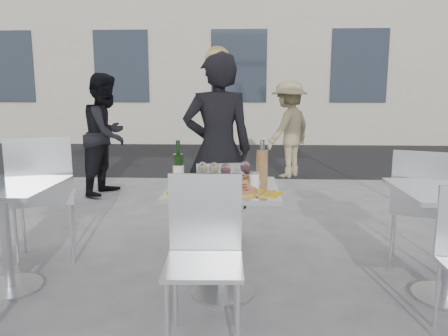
{
  "coord_description": "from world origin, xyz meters",
  "views": [
    {
      "loc": [
        0.13,
        -2.8,
        1.37
      ],
      "look_at": [
        0.0,
        0.15,
        0.85
      ],
      "focal_mm": 35.0,
      "sensor_mm": 36.0,
      "label": 1
    }
  ],
  "objects_px": {
    "pedestrian_a": "(107,134)",
    "pedestrian_b": "(289,129)",
    "wineglass_white_a": "(203,169)",
    "wineglass_red_b": "(245,168)",
    "wineglass_white_b": "(214,169)",
    "woman_diner": "(218,150)",
    "chair_near": "(205,244)",
    "side_table_left": "(4,215)",
    "chair_far": "(219,202)",
    "wine_bottle": "(178,167)",
    "side_chair_lfar": "(42,189)",
    "main_table": "(223,218)",
    "side_chair_rfar": "(421,200)",
    "wineglass_red_a": "(226,171)",
    "napkin_left": "(182,192)",
    "napkin_right": "(265,193)",
    "sugar_shaker": "(254,179)",
    "salad_plate": "(231,181)",
    "pizza_far": "(238,180)",
    "carafe": "(262,165)",
    "pizza_near": "(233,191)"
  },
  "relations": [
    {
      "from": "chair_near",
      "to": "pedestrian_b",
      "type": "height_order",
      "value": "pedestrian_b"
    },
    {
      "from": "sugar_shaker",
      "to": "pedestrian_a",
      "type": "bearing_deg",
      "value": 122.96
    },
    {
      "from": "side_chair_lfar",
      "to": "wineglass_red_b",
      "type": "relative_size",
      "value": 6.57
    },
    {
      "from": "wineglass_white_a",
      "to": "wineglass_red_b",
      "type": "height_order",
      "value": "same"
    },
    {
      "from": "chair_far",
      "to": "sugar_shaker",
      "type": "bearing_deg",
      "value": 102.6
    },
    {
      "from": "chair_near",
      "to": "woman_diner",
      "type": "relative_size",
      "value": 0.54
    },
    {
      "from": "wineglass_white_a",
      "to": "wineglass_red_b",
      "type": "relative_size",
      "value": 1.0
    },
    {
      "from": "pedestrian_a",
      "to": "pizza_far",
      "type": "distance_m",
      "value": 3.29
    },
    {
      "from": "side_chair_rfar",
      "to": "wineglass_red_a",
      "type": "relative_size",
      "value": 6.01
    },
    {
      "from": "pedestrian_b",
      "to": "carafe",
      "type": "relative_size",
      "value": 5.32
    },
    {
      "from": "side_chair_lfar",
      "to": "main_table",
      "type": "bearing_deg",
      "value": 141.76
    },
    {
      "from": "pedestrian_a",
      "to": "pedestrian_b",
      "type": "distance_m",
      "value": 2.86
    },
    {
      "from": "pedestrian_b",
      "to": "wineglass_white_b",
      "type": "relative_size",
      "value": 9.79
    },
    {
      "from": "side_table_left",
      "to": "chair_far",
      "type": "distance_m",
      "value": 1.57
    },
    {
      "from": "side_chair_rfar",
      "to": "carafe",
      "type": "xyz_separation_m",
      "value": [
        -1.21,
        -0.27,
        0.31
      ]
    },
    {
      "from": "wine_bottle",
      "to": "wineglass_white_a",
      "type": "bearing_deg",
      "value": -14.04
    },
    {
      "from": "pedestrian_a",
      "to": "wineglass_white_b",
      "type": "relative_size",
      "value": 10.2
    },
    {
      "from": "pedestrian_b",
      "to": "pizza_far",
      "type": "distance_m",
      "value": 4.13
    },
    {
      "from": "side_table_left",
      "to": "wineglass_red_b",
      "type": "bearing_deg",
      "value": 4.23
    },
    {
      "from": "side_chair_rfar",
      "to": "wineglass_white_a",
      "type": "xyz_separation_m",
      "value": [
        -1.61,
        -0.39,
        0.3
      ]
    },
    {
      "from": "wine_bottle",
      "to": "chair_near",
      "type": "bearing_deg",
      "value": -69.6
    },
    {
      "from": "woman_diner",
      "to": "wineglass_red_b",
      "type": "relative_size",
      "value": 10.84
    },
    {
      "from": "carafe",
      "to": "side_table_left",
      "type": "bearing_deg",
      "value": -174.06
    },
    {
      "from": "woman_diner",
      "to": "wine_bottle",
      "type": "distance_m",
      "value": 0.99
    },
    {
      "from": "pedestrian_b",
      "to": "pizza_far",
      "type": "relative_size",
      "value": 4.94
    },
    {
      "from": "pizza_far",
      "to": "wineglass_red_b",
      "type": "height_order",
      "value": "wineglass_red_b"
    },
    {
      "from": "pizza_far",
      "to": "carafe",
      "type": "bearing_deg",
      "value": 5.34
    },
    {
      "from": "woman_diner",
      "to": "sugar_shaker",
      "type": "bearing_deg",
      "value": 97.27
    },
    {
      "from": "chair_far",
      "to": "side_chair_lfar",
      "type": "bearing_deg",
      "value": -3.58
    },
    {
      "from": "chair_near",
      "to": "napkin_right",
      "type": "height_order",
      "value": "chair_near"
    },
    {
      "from": "chair_far",
      "to": "wineglass_red_a",
      "type": "bearing_deg",
      "value": 86.96
    },
    {
      "from": "napkin_left",
      "to": "napkin_right",
      "type": "bearing_deg",
      "value": 0.66
    },
    {
      "from": "pizza_far",
      "to": "wineglass_white_a",
      "type": "bearing_deg",
      "value": -156.78
    },
    {
      "from": "side_chair_rfar",
      "to": "wine_bottle",
      "type": "bearing_deg",
      "value": 32.13
    },
    {
      "from": "side_table_left",
      "to": "pedestrian_a",
      "type": "bearing_deg",
      "value": 93.83
    },
    {
      "from": "chair_near",
      "to": "side_chair_lfar",
      "type": "distance_m",
      "value": 1.69
    },
    {
      "from": "side_table_left",
      "to": "pedestrian_a",
      "type": "distance_m",
      "value": 2.95
    },
    {
      "from": "side_chair_lfar",
      "to": "pedestrian_a",
      "type": "height_order",
      "value": "pedestrian_a"
    },
    {
      "from": "pedestrian_b",
      "to": "salad_plate",
      "type": "xyz_separation_m",
      "value": [
        -0.8,
        -4.22,
        0.02
      ]
    },
    {
      "from": "woman_diner",
      "to": "wineglass_white_a",
      "type": "height_order",
      "value": "woman_diner"
    },
    {
      "from": "side_chair_lfar",
      "to": "wineglass_white_a",
      "type": "relative_size",
      "value": 6.57
    },
    {
      "from": "carafe",
      "to": "napkin_left",
      "type": "distance_m",
      "value": 0.63
    },
    {
      "from": "side_chair_lfar",
      "to": "woman_diner",
      "type": "relative_size",
      "value": 0.61
    },
    {
      "from": "main_table",
      "to": "wineglass_white_a",
      "type": "relative_size",
      "value": 4.76
    },
    {
      "from": "carafe",
      "to": "wineglass_white_a",
      "type": "bearing_deg",
      "value": -163.77
    },
    {
      "from": "chair_far",
      "to": "wineglass_red_a",
      "type": "xyz_separation_m",
      "value": [
        0.08,
        -0.64,
        0.37
      ]
    },
    {
      "from": "pizza_near",
      "to": "pedestrian_a",
      "type": "bearing_deg",
      "value": 119.85
    },
    {
      "from": "side_chair_lfar",
      "to": "napkin_right",
      "type": "xyz_separation_m",
      "value": [
        1.71,
        -0.66,
        0.14
      ]
    },
    {
      "from": "main_table",
      "to": "chair_near",
      "type": "xyz_separation_m",
      "value": [
        -0.08,
        -0.52,
        0.0
      ]
    },
    {
      "from": "napkin_right",
      "to": "salad_plate",
      "type": "bearing_deg",
      "value": 159.92
    }
  ]
}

